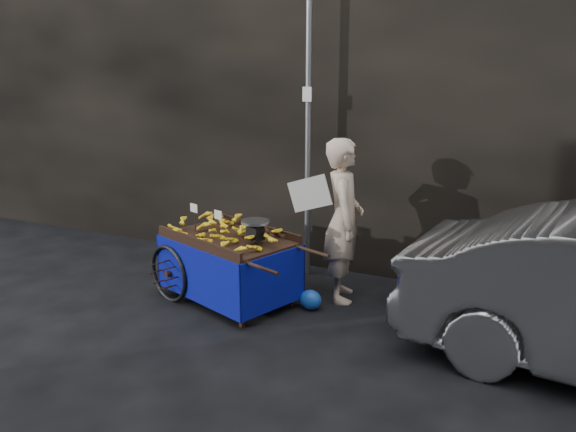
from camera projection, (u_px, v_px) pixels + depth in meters
The scene contains 6 objects.
ground at pixel (241, 304), 6.67m from camera, with size 80.00×80.00×0.00m, color black.
building_wall at pixel (350, 84), 8.15m from camera, with size 13.50×2.00×5.00m.
street_pole at pixel (308, 125), 7.17m from camera, with size 0.12×0.10×4.00m.
banana_cart at pixel (226, 243), 6.65m from camera, with size 2.30×1.59×1.15m.
vendor at pixel (343, 220), 6.61m from camera, with size 0.99×0.83×1.95m.
plastic_bag at pixel (311, 300), 6.49m from camera, with size 0.26×0.21×0.24m, color blue.
Camera 1 is at (3.14, -5.36, 2.70)m, focal length 35.00 mm.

